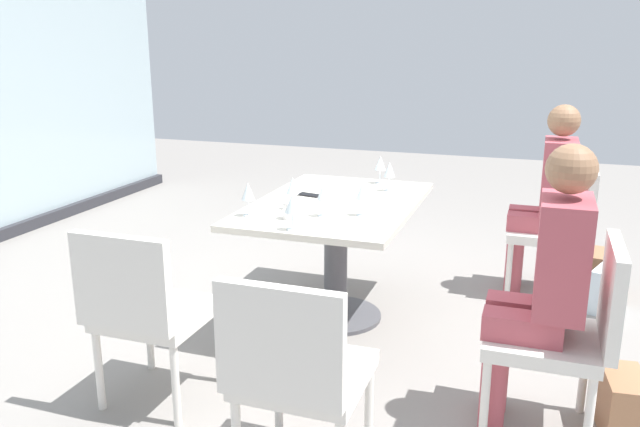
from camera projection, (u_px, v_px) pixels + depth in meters
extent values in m
plane|color=gray|center=(335.00, 317.00, 3.96)|extent=(12.00, 12.00, 0.00)
cube|color=silver|center=(336.00, 205.00, 3.77)|extent=(1.38, 0.91, 0.04)
cylinder|color=#4C4C51|center=(336.00, 263.00, 3.87)|extent=(0.14, 0.14, 0.69)
cylinder|color=#4C4C51|center=(335.00, 315.00, 3.95)|extent=(0.56, 0.56, 0.02)
cube|color=silver|center=(545.00, 233.00, 4.22)|extent=(0.46, 0.46, 0.06)
cube|color=silver|center=(590.00, 201.00, 4.08)|extent=(0.46, 0.05, 0.42)
cylinder|color=silver|center=(512.00, 253.00, 4.53)|extent=(0.04, 0.04, 0.39)
cylinder|color=silver|center=(509.00, 272.00, 4.16)|extent=(0.04, 0.04, 0.39)
cylinder|color=silver|center=(573.00, 259.00, 4.40)|extent=(0.04, 0.04, 0.39)
cylinder|color=silver|center=(575.00, 279.00, 4.04)|extent=(0.04, 0.04, 0.39)
cube|color=silver|center=(541.00, 340.00, 2.72)|extent=(0.46, 0.46, 0.06)
cube|color=silver|center=(612.00, 294.00, 2.58)|extent=(0.46, 0.05, 0.42)
cylinder|color=silver|center=(493.00, 359.00, 3.03)|extent=(0.04, 0.04, 0.39)
cylinder|color=silver|center=(485.00, 403.00, 2.66)|extent=(0.04, 0.04, 0.39)
cylinder|color=silver|center=(584.00, 373.00, 2.90)|extent=(0.04, 0.04, 0.39)
cylinder|color=silver|center=(589.00, 421.00, 2.54)|extent=(0.04, 0.04, 0.39)
cube|color=silver|center=(158.00, 313.00, 2.98)|extent=(0.46, 0.46, 0.06)
cube|color=silver|center=(121.00, 284.00, 2.69)|extent=(0.05, 0.46, 0.42)
cylinder|color=silver|center=(219.00, 345.00, 3.16)|extent=(0.04, 0.04, 0.39)
cylinder|color=silver|center=(149.00, 334.00, 3.29)|extent=(0.04, 0.04, 0.39)
cylinder|color=silver|center=(176.00, 385.00, 2.80)|extent=(0.04, 0.04, 0.39)
cylinder|color=silver|center=(99.00, 370.00, 2.92)|extent=(0.04, 0.04, 0.39)
cube|color=silver|center=(306.00, 374.00, 2.44)|extent=(0.46, 0.46, 0.06)
cube|color=silver|center=(279.00, 345.00, 2.15)|extent=(0.05, 0.46, 0.42)
cylinder|color=silver|center=(369.00, 408.00, 2.62)|extent=(0.04, 0.04, 0.39)
cylinder|color=silver|center=(278.00, 391.00, 2.75)|extent=(0.04, 0.04, 0.39)
cylinder|color=#B24C56|center=(515.00, 254.00, 4.41)|extent=(0.11, 0.11, 0.45)
cube|color=#B24C56|center=(533.00, 216.00, 4.31)|extent=(0.13, 0.32, 0.11)
cylinder|color=#B24C56|center=(514.00, 262.00, 4.25)|extent=(0.11, 0.11, 0.45)
cube|color=#B24C56|center=(533.00, 223.00, 4.14)|extent=(0.13, 0.32, 0.11)
cube|color=#B24C56|center=(558.00, 177.00, 4.11)|extent=(0.34, 0.20, 0.48)
sphere|color=#936B4C|center=(564.00, 120.00, 4.01)|extent=(0.20, 0.20, 0.20)
cylinder|color=#B24C56|center=(497.00, 365.00, 2.91)|extent=(0.11, 0.11, 0.45)
cube|color=#B24C56|center=(524.00, 311.00, 2.81)|extent=(0.13, 0.32, 0.11)
cylinder|color=#B24C56|center=(493.00, 384.00, 2.75)|extent=(0.11, 0.11, 0.45)
cube|color=#B24C56|center=(522.00, 327.00, 2.64)|extent=(0.13, 0.32, 0.11)
cube|color=#B24C56|center=(563.00, 256.00, 2.61)|extent=(0.34, 0.20, 0.48)
sphere|color=#936B4C|center=(572.00, 169.00, 2.51)|extent=(0.20, 0.20, 0.20)
cylinder|color=silver|center=(292.00, 229.00, 3.21)|extent=(0.06, 0.06, 0.00)
cylinder|color=silver|center=(292.00, 221.00, 3.20)|extent=(0.01, 0.01, 0.08)
cone|color=silver|center=(292.00, 203.00, 3.17)|extent=(0.07, 0.07, 0.09)
cylinder|color=silver|center=(293.00, 209.00, 3.60)|extent=(0.06, 0.06, 0.00)
cylinder|color=silver|center=(293.00, 201.00, 3.59)|extent=(0.01, 0.01, 0.08)
cone|color=silver|center=(293.00, 185.00, 3.56)|extent=(0.07, 0.07, 0.09)
cylinder|color=silver|center=(389.00, 191.00, 4.04)|extent=(0.06, 0.06, 0.00)
cylinder|color=silver|center=(389.00, 184.00, 4.02)|extent=(0.01, 0.01, 0.08)
cone|color=silver|center=(390.00, 169.00, 4.00)|extent=(0.07, 0.07, 0.09)
cylinder|color=silver|center=(323.00, 216.00, 3.46)|extent=(0.06, 0.06, 0.00)
cylinder|color=silver|center=(323.00, 208.00, 3.45)|extent=(0.01, 0.01, 0.08)
cone|color=silver|center=(323.00, 191.00, 3.42)|extent=(0.07, 0.07, 0.09)
cylinder|color=silver|center=(380.00, 183.00, 4.25)|extent=(0.06, 0.06, 0.00)
cylinder|color=silver|center=(380.00, 176.00, 4.24)|extent=(0.01, 0.01, 0.08)
cone|color=silver|center=(380.00, 163.00, 4.21)|extent=(0.07, 0.07, 0.09)
cylinder|color=silver|center=(362.00, 215.00, 3.47)|extent=(0.06, 0.06, 0.00)
cylinder|color=silver|center=(362.00, 207.00, 3.46)|extent=(0.01, 0.01, 0.08)
cone|color=silver|center=(362.00, 191.00, 3.44)|extent=(0.07, 0.07, 0.09)
cylinder|color=silver|center=(249.00, 215.00, 3.46)|extent=(0.06, 0.06, 0.00)
cylinder|color=silver|center=(249.00, 207.00, 3.45)|extent=(0.01, 0.01, 0.08)
cone|color=silver|center=(248.00, 191.00, 3.43)|extent=(0.07, 0.07, 0.09)
cylinder|color=white|center=(290.00, 211.00, 3.39)|extent=(0.08, 0.08, 0.09)
cube|color=black|center=(309.00, 195.00, 3.92)|extent=(0.10, 0.15, 0.01)
cube|color=#A3704C|center=(597.00, 272.00, 4.32)|extent=(0.32, 0.20, 0.28)
cube|color=#A3704C|center=(622.00, 406.00, 2.74)|extent=(0.32, 0.19, 0.28)
cube|color=silver|center=(609.00, 289.00, 4.02)|extent=(0.34, 0.25, 0.28)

